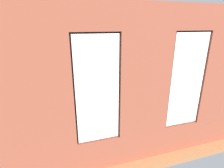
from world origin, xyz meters
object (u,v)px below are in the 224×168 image
object	(u,v)px
media_console	(28,122)
potted_plant_corner_far_left	(208,111)
papasan_chair	(78,90)
potted_plant_foreground_right	(42,87)
remote_silver	(98,100)
couch_by_window	(108,134)
potted_plant_by_left_couch	(139,84)
couch_left	(165,94)
potted_plant_mid_room_small	(127,89)
potted_plant_corner_near_left	(149,76)
table_plant_small	(113,95)
potted_plant_near_tv	(44,125)
candle_jar	(92,103)
cup_ceramic	(108,101)
tv_flatscreen	(24,101)
remote_black	(104,101)
coffee_table	(104,103)

from	to	relation	value
media_console	potted_plant_corner_far_left	size ratio (longest dim) A/B	0.77
papasan_chair	potted_plant_foreground_right	size ratio (longest dim) A/B	0.81
remote_silver	couch_by_window	bearing A→B (deg)	-135.53
couch_by_window	potted_plant_by_left_couch	world-z (taller)	couch_by_window
couch_left	potted_plant_mid_room_small	world-z (taller)	couch_left
couch_by_window	potted_plant_corner_near_left	world-z (taller)	potted_plant_corner_near_left
potted_plant_mid_room_small	potted_plant_corner_far_left	distance (m)	3.18
couch_by_window	table_plant_small	world-z (taller)	couch_by_window
potted_plant_foreground_right	potted_plant_near_tv	xyz separation A→B (m)	(-0.24, 3.04, 0.03)
couch_left	media_console	xyz separation A→B (m)	(4.87, 0.51, -0.04)
candle_jar	papasan_chair	bearing A→B (deg)	-80.32
potted_plant_corner_far_left	potted_plant_foreground_right	size ratio (longest dim) A/B	1.03
table_plant_small	potted_plant_foreground_right	xyz separation A→B (m)	(2.44, -1.57, 0.06)
remote_silver	potted_plant_corner_near_left	size ratio (longest dim) A/B	0.17
cup_ceramic	potted_plant_corner_far_left	distance (m)	3.04
papasan_chair	potted_plant_foreground_right	distance (m)	1.39
couch_left	cup_ceramic	xyz separation A→B (m)	(2.42, 0.27, 0.18)
tv_flatscreen	potted_plant_by_left_couch	xyz separation A→B (m)	(-4.47, -1.97, -0.62)
cup_ceramic	potted_plant_corner_near_left	xyz separation A→B (m)	(-2.57, -1.87, 0.11)
candle_jar	potted_plant_mid_room_small	xyz separation A→B (m)	(-1.74, -1.23, -0.15)
tv_flatscreen	cup_ceramic	bearing A→B (deg)	-174.54
media_console	potted_plant_by_left_couch	size ratio (longest dim) A/B	2.22
tv_flatscreen	papasan_chair	size ratio (longest dim) A/B	1.05
potted_plant_by_left_couch	remote_black	bearing A→B (deg)	37.27
tv_flatscreen	potted_plant_corner_near_left	xyz separation A→B (m)	(-5.02, -2.10, -0.32)
couch_by_window	papasan_chair	size ratio (longest dim) A/B	1.86
coffee_table	cup_ceramic	bearing A→B (deg)	132.16
table_plant_small	potted_plant_corner_far_left	world-z (taller)	potted_plant_corner_far_left
candle_jar	potted_plant_by_left_couch	xyz separation A→B (m)	(-2.56, -1.74, -0.18)
coffee_table	potted_plant_mid_room_small	xyz separation A→B (m)	(-1.31, -1.11, -0.05)
coffee_table	remote_silver	world-z (taller)	remote_silver
couch_left	potted_plant_corner_near_left	bearing A→B (deg)	175.72
candle_jar	remote_black	xyz separation A→B (m)	(-0.43, -0.12, -0.04)
cup_ceramic	remote_silver	distance (m)	0.36
media_console	couch_left	bearing A→B (deg)	-174.03
table_plant_small	papasan_chair	world-z (taller)	papasan_chair
potted_plant_corner_far_left	cup_ceramic	bearing A→B (deg)	-32.58
tv_flatscreen	potted_plant_near_tv	bearing A→B (deg)	118.66
coffee_table	cup_ceramic	world-z (taller)	cup_ceramic
papasan_chair	cup_ceramic	bearing A→B (deg)	117.54
couch_by_window	media_console	world-z (taller)	couch_by_window
couch_by_window	potted_plant_corner_near_left	bearing A→B (deg)	-131.42
potted_plant_foreground_right	potted_plant_corner_near_left	bearing A→B (deg)	-179.49
remote_silver	potted_plant_corner_far_left	distance (m)	3.41
couch_left	candle_jar	world-z (taller)	couch_left
cup_ceramic	papasan_chair	xyz separation A→B (m)	(0.80, -1.54, -0.07)
potted_plant_mid_room_small	tv_flatscreen	bearing A→B (deg)	21.80
media_console	remote_black	bearing A→B (deg)	-171.35
table_plant_small	potted_plant_corner_near_left	size ratio (longest dim) A/B	0.20
potted_plant_corner_near_left	coffee_table	bearing A→B (deg)	33.15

